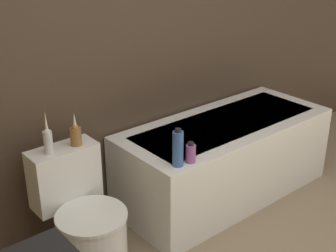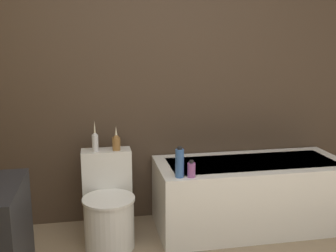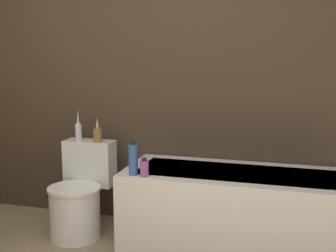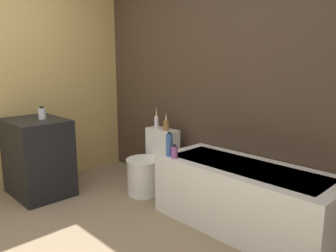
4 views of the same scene
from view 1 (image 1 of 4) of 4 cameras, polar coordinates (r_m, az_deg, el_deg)
wall_back_tiled at (r=2.92m, az=-8.78°, el=12.06°), size 6.40×0.06×2.60m
bathtub at (r=3.45m, az=6.86°, el=-3.87°), size 1.60×0.68×0.58m
toilet at (r=2.76m, az=-10.13°, el=-11.57°), size 0.40×0.57×0.70m
vase_gold at (r=2.63m, az=-14.43°, el=-1.60°), size 0.05×0.05×0.25m
vase_silver at (r=2.70m, az=-11.19°, el=-0.97°), size 0.07×0.07×0.20m
shampoo_bottle_tall at (r=2.68m, az=1.21°, el=-2.75°), size 0.06×0.06×0.23m
shampoo_bottle_short at (r=2.74m, az=2.78°, el=-3.32°), size 0.06×0.06×0.13m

